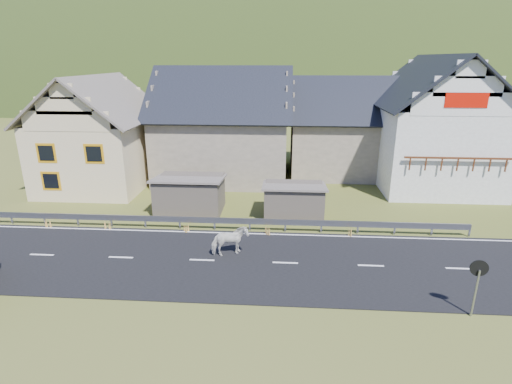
{
  "coord_description": "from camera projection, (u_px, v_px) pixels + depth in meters",
  "views": [
    {
      "loc": [
        3.76,
        -16.92,
        9.23
      ],
      "look_at": [
        2.4,
        2.97,
        2.56
      ],
      "focal_mm": 28.0,
      "sensor_mm": 36.0,
      "label": 1
    }
  ],
  "objects": [
    {
      "name": "house_cream",
      "position": [
        99.0,
        127.0,
        29.8
      ],
      "size": [
        7.8,
        9.8,
        8.3
      ],
      "color": "beige",
      "rests_on": "ground"
    },
    {
      "name": "shed_right",
      "position": [
        294.0,
        201.0,
        24.25
      ],
      "size": [
        3.8,
        2.9,
        2.2
      ],
      "primitive_type": "cube",
      "color": "brown",
      "rests_on": "ground"
    },
    {
      "name": "house_stone_a",
      "position": [
        224.0,
        119.0,
        31.97
      ],
      "size": [
        10.8,
        9.8,
        8.9
      ],
      "color": "gray",
      "rests_on": "ground"
    },
    {
      "name": "guardrail",
      "position": [
        214.0,
        221.0,
        22.49
      ],
      "size": [
        28.1,
        0.09,
        0.75
      ],
      "color": "#93969B",
      "rests_on": "ground"
    },
    {
      "name": "traffic_mirror",
      "position": [
        478.0,
        276.0,
        14.58
      ],
      "size": [
        0.64,
        0.21,
        2.32
      ],
      "rotation": [
        0.0,
        0.0,
        -0.15
      ],
      "color": "#93969B",
      "rests_on": "ground"
    },
    {
      "name": "lane_markings",
      "position": [
        202.0,
        260.0,
        19.17
      ],
      "size": [
        60.0,
        6.6,
        0.01
      ],
      "primitive_type": "cube",
      "color": "silver",
      "rests_on": "road"
    },
    {
      "name": "road",
      "position": [
        202.0,
        260.0,
        19.17
      ],
      "size": [
        60.0,
        7.0,
        0.04
      ],
      "primitive_type": "cube",
      "color": "black",
      "rests_on": "ground"
    },
    {
      "name": "house_stone_b",
      "position": [
        346.0,
        122.0,
        33.34
      ],
      "size": [
        9.8,
        8.8,
        8.1
      ],
      "color": "gray",
      "rests_on": "ground"
    },
    {
      "name": "house_white",
      "position": [
        434.0,
        117.0,
        29.85
      ],
      "size": [
        8.8,
        10.8,
        9.7
      ],
      "color": "white",
      "rests_on": "ground"
    },
    {
      "name": "horse",
      "position": [
        230.0,
        241.0,
        19.45
      ],
      "size": [
        1.42,
        1.94,
        1.49
      ],
      "primitive_type": "imported",
      "rotation": [
        0.0,
        0.0,
        1.97
      ],
      "color": "silver",
      "rests_on": "road"
    },
    {
      "name": "conifer_patch",
      "position": [
        97.0,
        70.0,
        124.91
      ],
      "size": [
        76.0,
        50.0,
        28.0
      ],
      "primitive_type": "ellipsoid",
      "color": "black",
      "rests_on": "ground"
    },
    {
      "name": "shed_left",
      "position": [
        190.0,
        195.0,
        25.11
      ],
      "size": [
        4.3,
        3.3,
        2.4
      ],
      "primitive_type": "cube",
      "color": "brown",
      "rests_on": "ground"
    },
    {
      "name": "ground",
      "position": [
        202.0,
        261.0,
        19.18
      ],
      "size": [
        160.0,
        160.0,
        0.0
      ],
      "primitive_type": "plane",
      "color": "#435017",
      "rests_on": "ground"
    },
    {
      "name": "mountain",
      "position": [
        286.0,
        122.0,
        195.51
      ],
      "size": [
        440.0,
        280.0,
        260.0
      ],
      "primitive_type": "ellipsoid",
      "color": "#203213",
      "rests_on": "ground"
    }
  ]
}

